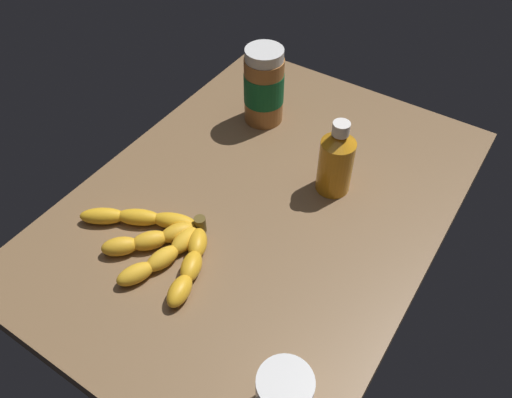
{
  "coord_description": "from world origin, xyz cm",
  "views": [
    {
      "loc": [
        53.45,
        33.67,
        67.47
      ],
      "look_at": [
        4.67,
        1.74,
        5.41
      ],
      "focal_mm": 35.7,
      "sensor_mm": 36.0,
      "label": 1
    }
  ],
  "objects_px": {
    "peanut_butter_jar": "(264,87)",
    "coffee_mug": "(282,397)",
    "honey_bottle": "(336,161)",
    "banana_bunch": "(159,243)"
  },
  "relations": [
    {
      "from": "peanut_butter_jar",
      "to": "coffee_mug",
      "type": "bearing_deg",
      "value": 34.79
    },
    {
      "from": "peanut_butter_jar",
      "to": "honey_bottle",
      "type": "xyz_separation_m",
      "value": [
        0.1,
        0.22,
        -0.01
      ]
    },
    {
      "from": "banana_bunch",
      "to": "coffee_mug",
      "type": "relative_size",
      "value": 2.72
    },
    {
      "from": "honey_bottle",
      "to": "coffee_mug",
      "type": "xyz_separation_m",
      "value": [
        0.4,
        0.13,
        -0.02
      ]
    },
    {
      "from": "coffee_mug",
      "to": "peanut_butter_jar",
      "type": "bearing_deg",
      "value": -145.21
    },
    {
      "from": "banana_bunch",
      "to": "peanut_butter_jar",
      "type": "relative_size",
      "value": 1.65
    },
    {
      "from": "banana_bunch",
      "to": "honey_bottle",
      "type": "bearing_deg",
      "value": 148.93
    },
    {
      "from": "banana_bunch",
      "to": "coffee_mug",
      "type": "distance_m",
      "value": 0.33
    },
    {
      "from": "coffee_mug",
      "to": "honey_bottle",
      "type": "bearing_deg",
      "value": -161.63
    },
    {
      "from": "honey_bottle",
      "to": "coffee_mug",
      "type": "height_order",
      "value": "honey_bottle"
    }
  ]
}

